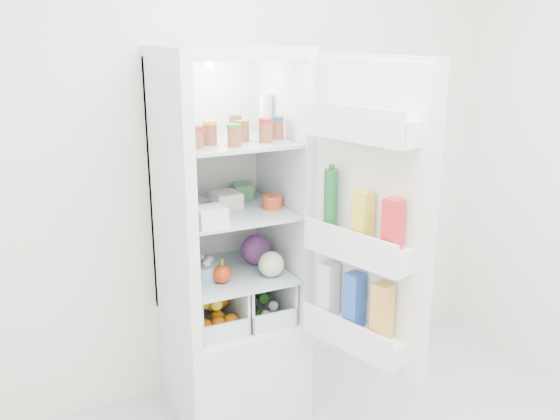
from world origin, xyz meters
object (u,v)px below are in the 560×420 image
refrigerator (228,282)px  red_cabbage (256,250)px  fridge_door (367,224)px  mushroom_bowl (202,271)px

refrigerator → red_cabbage: size_ratio=12.11×
red_cabbage → fridge_door: fridge_door is taller
red_cabbage → fridge_door: 0.70m
refrigerator → fridge_door: refrigerator is taller
red_cabbage → mushroom_bowl: 0.32m
refrigerator → red_cabbage: bearing=-8.7°
refrigerator → red_cabbage: refrigerator is taller
refrigerator → mushroom_bowl: (-0.16, -0.09, 0.12)m
mushroom_bowl → red_cabbage: bearing=12.7°
refrigerator → fridge_door: 0.85m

